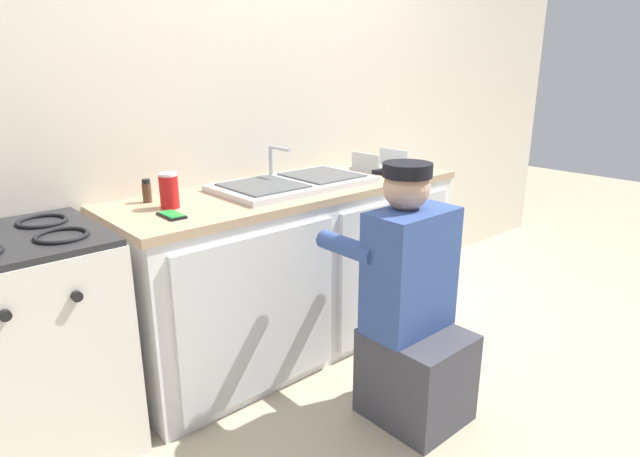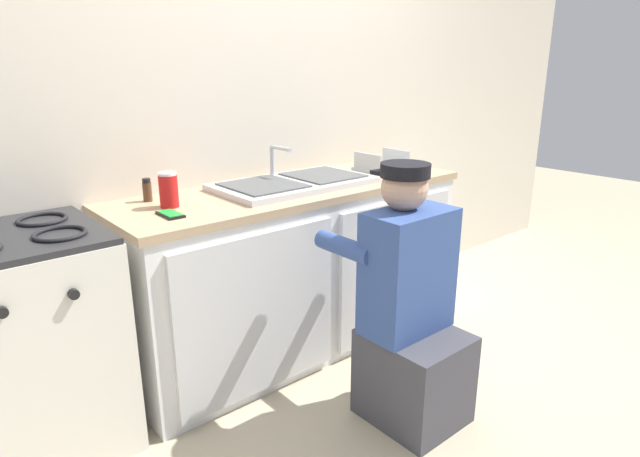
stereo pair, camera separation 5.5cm
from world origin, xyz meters
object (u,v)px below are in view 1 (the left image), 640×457
sink_double_basin (294,183)px  soda_cup_red (169,191)px  dish_rack_tray (379,166)px  stove_range (30,349)px  plumber_person (412,316)px  cell_phone (172,215)px  spice_bottle_pepper (147,191)px

sink_double_basin → soda_cup_red: bearing=177.9°
soda_cup_red → dish_rack_tray: soda_cup_red is taller
stove_range → dish_rack_tray: (1.94, 0.01, 0.46)m
plumber_person → soda_cup_red: (-0.65, 0.82, 0.50)m
stove_range → dish_rack_tray: bearing=0.3°
soda_cup_red → sink_double_basin: bearing=-2.1°
sink_double_basin → cell_phone: 0.73m
dish_rack_tray → plumber_person: bearing=-129.4°
sink_double_basin → soda_cup_red: (-0.66, 0.02, 0.06)m
sink_double_basin → stove_range: sink_double_basin is taller
soda_cup_red → dish_rack_tray: (1.31, -0.01, -0.05)m
stove_range → soda_cup_red: soda_cup_red is taller
soda_cup_red → spice_bottle_pepper: (-0.03, 0.16, -0.02)m
sink_double_basin → spice_bottle_pepper: 0.72m
soda_cup_red → cell_phone: size_ratio=1.09×
sink_double_basin → plumber_person: size_ratio=0.72×
dish_rack_tray → stove_range: bearing=-179.7°
stove_range → spice_bottle_pepper: 0.79m
plumber_person → dish_rack_tray: plumber_person is taller
cell_phone → sink_double_basin: bearing=8.4°
sink_double_basin → stove_range: bearing=-179.9°
cell_phone → dish_rack_tray: bearing=4.8°
sink_double_basin → plumber_person: (-0.01, -0.80, -0.44)m
spice_bottle_pepper → soda_cup_red: bearing=-79.2°
plumber_person → cell_phone: bearing=135.6°
soda_cup_red → spice_bottle_pepper: soda_cup_red is taller
soda_cup_red → dish_rack_tray: bearing=-0.6°
plumber_person → spice_bottle_pepper: bearing=124.6°
plumber_person → dish_rack_tray: (0.66, 0.81, 0.45)m
stove_range → cell_phone: 0.72m
stove_range → plumber_person: 1.50m
cell_phone → plumber_person: bearing=-44.4°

